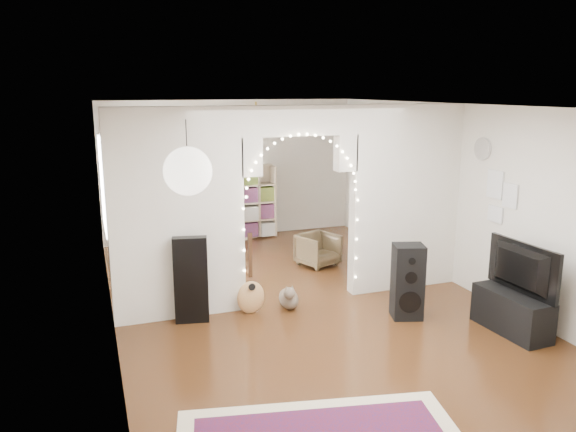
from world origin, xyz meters
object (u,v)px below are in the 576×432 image
object	(u,v)px
media_console	(512,313)
bookcase	(241,203)
dining_chair_left	(188,241)
acoustic_guitar	(251,284)
dining_table	(194,216)
floor_speaker	(408,282)
dining_chair_right	(318,250)

from	to	relation	value
media_console	bookcase	distance (m)	5.74
dining_chair_left	bookcase	bearing A→B (deg)	33.52
acoustic_guitar	dining_table	xyz separation A→B (m)	(-0.17, 3.06, 0.27)
dining_chair_left	floor_speaker	bearing A→B (deg)	-57.58
floor_speaker	media_console	distance (m)	1.29
floor_speaker	media_console	xyz separation A→B (m)	(0.96, -0.83, -0.24)
media_console	dining_chair_right	distance (m)	3.45
acoustic_guitar	dining_chair_left	distance (m)	3.08
bookcase	media_console	bearing A→B (deg)	-94.93
dining_chair_right	floor_speaker	bearing A→B (deg)	-106.10
bookcase	dining_chair_left	xyz separation A→B (m)	(-1.18, -0.69, -0.50)
dining_chair_left	dining_table	bearing A→B (deg)	3.78
floor_speaker	bookcase	distance (m)	4.66
floor_speaker	dining_chair_left	xyz separation A→B (m)	(-2.17, 3.86, -0.26)
media_console	bookcase	size ratio (longest dim) A/B	0.70
dining_chair_right	acoustic_guitar	bearing A→B (deg)	-156.98
bookcase	dining_chair_right	world-z (taller)	bookcase
media_console	dining_chair_left	distance (m)	5.64
dining_table	dining_chair_right	world-z (taller)	dining_table
acoustic_guitar	dining_chair_left	bearing A→B (deg)	89.13
bookcase	dining_table	bearing A→B (deg)	-171.61
media_console	bookcase	xyz separation A→B (m)	(-1.95, 5.38, 0.47)
bookcase	dining_table	distance (m)	1.26
dining_table	bookcase	bearing A→B (deg)	43.48
bookcase	dining_chair_right	xyz separation A→B (m)	(0.76, -2.14, -0.45)
media_console	dining_chair_right	xyz separation A→B (m)	(-1.19, 3.24, 0.02)
media_console	floor_speaker	bearing A→B (deg)	136.69
acoustic_guitar	dining_table	size ratio (longest dim) A/B	0.71
dining_chair_left	acoustic_guitar	bearing A→B (deg)	-81.30
media_console	dining_table	world-z (taller)	dining_table
floor_speaker	dining_table	world-z (taller)	floor_speaker
floor_speaker	dining_chair_right	xyz separation A→B (m)	(-0.23, 2.42, -0.21)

